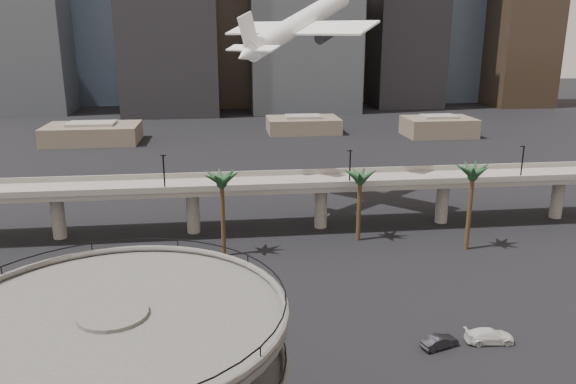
{
  "coord_description": "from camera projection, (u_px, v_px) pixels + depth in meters",
  "views": [
    {
      "loc": [
        -5.95,
        -36.67,
        33.19
      ],
      "look_at": [
        1.94,
        28.0,
        14.44
      ],
      "focal_mm": 35.0,
      "sensor_mm": 36.0,
      "label": 1
    }
  ],
  "objects": [
    {
      "name": "overpass",
      "position": [
        257.0,
        189.0,
        95.28
      ],
      "size": [
        130.0,
        9.3,
        14.7
      ],
      "color": "slate",
      "rests_on": "ground"
    },
    {
      "name": "palm_trees",
      "position": [
        353.0,
        178.0,
        85.91
      ],
      "size": [
        42.4,
        10.4,
        14.0
      ],
      "color": "#42311C",
      "rests_on": "ground"
    },
    {
      "name": "low_buildings",
      "position": [
        260.0,
        129.0,
        180.6
      ],
      "size": [
        135.0,
        27.5,
        6.8
      ],
      "color": "brown",
      "rests_on": "ground"
    },
    {
      "name": "airborne_jet",
      "position": [
        299.0,
        24.0,
        101.21
      ],
      "size": [
        26.96,
        26.81,
        14.74
      ],
      "rotation": [
        0.0,
        -0.34,
        0.78
      ],
      "color": "white",
      "rests_on": "ground"
    },
    {
      "name": "car_a",
      "position": [
        262.0,
        330.0,
        63.14
      ],
      "size": [
        4.69,
        3.16,
        1.48
      ],
      "primitive_type": "imported",
      "rotation": [
        0.0,
        0.0,
        1.21
      ],
      "color": "#AE181D",
      "rests_on": "ground"
    },
    {
      "name": "car_b",
      "position": [
        439.0,
        342.0,
        60.91
      ],
      "size": [
        4.53,
        2.75,
        1.41
      ],
      "primitive_type": "imported",
      "rotation": [
        0.0,
        0.0,
        1.89
      ],
      "color": "black",
      "rests_on": "ground"
    },
    {
      "name": "car_c",
      "position": [
        489.0,
        336.0,
        61.92
      ],
      "size": [
        5.49,
        2.52,
        1.56
      ],
      "primitive_type": "imported",
      "rotation": [
        0.0,
        0.0,
        1.51
      ],
      "color": "silver",
      "rests_on": "ground"
    }
  ]
}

